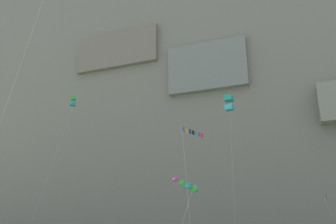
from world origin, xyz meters
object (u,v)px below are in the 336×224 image
at_px(kite_banner_mid_left, 327,200).
at_px(kite_box_mid_right, 73,101).
at_px(kite_windsock_near_cliff, 189,186).
at_px(kite_banner_low_center, 193,140).
at_px(kite_box_low_left, 229,103).

bearing_deg(kite_banner_mid_left, kite_box_mid_right, 178.41).
distance_m(kite_windsock_near_cliff, kite_banner_mid_left, 20.09).
relative_size(kite_windsock_near_cliff, kite_banner_low_center, 0.63).
relative_size(kite_banner_low_center, kite_box_low_left, 0.61).
relative_size(kite_box_mid_right, kite_box_low_left, 1.31).
height_order(kite_box_mid_right, kite_banner_mid_left, kite_box_mid_right).
distance_m(kite_windsock_near_cliff, kite_box_low_left, 16.41).
bearing_deg(kite_box_mid_right, kite_windsock_near_cliff, -33.96).
bearing_deg(kite_banner_low_center, kite_box_mid_right, 145.80).
bearing_deg(kite_box_low_left, kite_box_mid_right, 168.07).
xyz_separation_m(kite_banner_low_center, kite_banner_mid_left, (11.01, 16.96, -4.22)).
bearing_deg(kite_banner_mid_left, kite_windsock_near_cliff, -125.47).
relative_size(kite_box_low_left, kite_banner_mid_left, 2.74).
bearing_deg(kite_windsock_near_cliff, kite_box_mid_right, 146.04).
bearing_deg(kite_banner_low_center, kite_banner_mid_left, 57.02).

